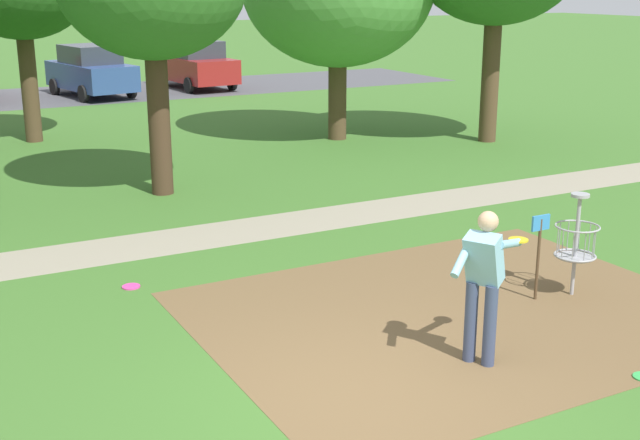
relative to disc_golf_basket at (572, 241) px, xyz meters
name	(u,v)px	position (x,y,z in m)	size (l,w,h in m)	color
ground_plane	(356,402)	(-3.99, -1.19, -0.75)	(160.00, 160.00, 0.00)	#3D6B28
dirt_tee_pad	(456,313)	(-1.69, 0.20, -0.75)	(6.38, 4.98, 0.01)	brown
disc_golf_basket	(572,241)	(0.00, 0.00, 0.00)	(0.98, 0.58, 1.39)	#9E9EA3
player_throwing	(484,278)	(-2.34, -1.05, 0.23)	(1.16, 0.50, 1.71)	#384260
frisbee_by_tee	(131,287)	(-5.05, 3.05, -0.74)	(0.25, 0.25, 0.02)	#E53D99
parked_car_center_right	(91,71)	(-0.74, 23.05, 0.17)	(2.52, 4.45, 1.84)	#2D4784
parked_car_rightmost	(195,64)	(3.44, 23.58, 0.17)	(2.24, 4.34, 1.84)	maroon
gravel_path	(165,242)	(-3.99, 4.81, -0.75)	(40.00, 1.34, 0.00)	gray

